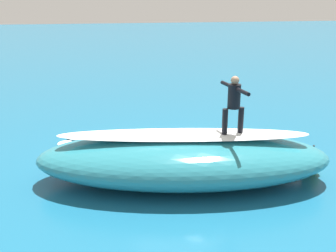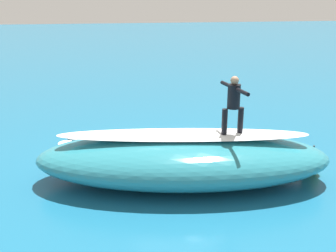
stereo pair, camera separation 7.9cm
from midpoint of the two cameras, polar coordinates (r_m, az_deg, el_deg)
The scene contains 11 objects.
ground_plane at distance 13.22m, azimuth 0.70°, elevation -4.17°, with size 120.00×120.00×0.00m, color #196084.
wave_crest at distance 11.26m, azimuth 2.28°, elevation -4.63°, with size 8.08×3.14×1.33m, color teal.
wave_foam_lip at distance 11.00m, azimuth 2.32°, elevation -1.25°, with size 6.87×1.10×0.08m, color white.
surfboard_riding at distance 11.16m, azimuth 9.15°, elevation -1.23°, with size 2.24×0.54×0.07m, color #EAE5C6.
surfer_riding at distance 10.88m, azimuth 9.40°, elevation 3.51°, with size 0.62×1.49×1.58m.
surfboard_paddling at distance 14.36m, azimuth -6.78°, elevation -2.27°, with size 2.08×0.48×0.08m, color yellow.
surfer_paddling at distance 14.25m, azimuth -6.38°, elevation -1.73°, with size 1.44×1.04×0.29m.
buoy_marker at distance 12.56m, azimuth 19.68°, elevation -5.26°, with size 0.52×0.52×0.88m.
foam_patch_near at distance 15.07m, azimuth -12.73°, elevation -1.60°, with size 0.64×0.44×0.08m, color white.
foam_patch_mid at distance 14.56m, azimuth -13.92°, elevation -2.36°, with size 0.59×0.58×0.10m, color white.
foam_patch_far at distance 12.03m, azimuth 3.93°, elevation -6.18°, with size 0.95×0.62×0.15m, color white.
Camera 2 is at (2.00, 12.06, 5.04)m, focal length 43.44 mm.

